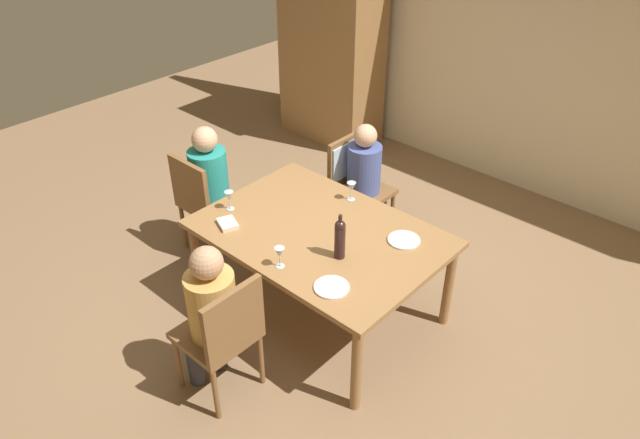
{
  "coord_description": "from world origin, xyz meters",
  "views": [
    {
      "loc": [
        2.28,
        -2.53,
        3.15
      ],
      "look_at": [
        0.0,
        0.0,
        0.84
      ],
      "focal_mm": 33.45,
      "sensor_mm": 36.0,
      "label": 1
    }
  ],
  "objects_px": {
    "armoire_cabinet": "(332,43)",
    "dinner_plate_host": "(332,287)",
    "wine_glass_near_left": "(229,197)",
    "chair_near": "(224,332)",
    "chair_far_left": "(352,174)",
    "person_man_guest": "(366,175)",
    "person_man_bearded": "(212,180)",
    "wine_glass_near_right": "(351,188)",
    "dinner_plate_guest_left": "(404,240)",
    "chair_left_end": "(203,199)",
    "person_woman_host": "(210,309)",
    "handbag": "(393,241)",
    "wine_glass_centre": "(280,253)",
    "dining_table": "(320,240)",
    "wine_bottle_tall_green": "(340,238)"
  },
  "relations": [
    {
      "from": "armoire_cabinet",
      "to": "chair_near",
      "type": "bearing_deg",
      "value": -58.51
    },
    {
      "from": "armoire_cabinet",
      "to": "wine_bottle_tall_green",
      "type": "height_order",
      "value": "armoire_cabinet"
    },
    {
      "from": "chair_near",
      "to": "armoire_cabinet",
      "type": "bearing_deg",
      "value": 31.49
    },
    {
      "from": "dining_table",
      "to": "dinner_plate_host",
      "type": "bearing_deg",
      "value": -41.21
    },
    {
      "from": "person_man_bearded",
      "to": "wine_glass_near_left",
      "type": "bearing_deg",
      "value": -25.5
    },
    {
      "from": "armoire_cabinet",
      "to": "person_woman_host",
      "type": "distance_m",
      "value": 3.86
    },
    {
      "from": "person_man_bearded",
      "to": "wine_glass_centre",
      "type": "xyz_separation_m",
      "value": [
        1.3,
        -0.49,
        0.18
      ]
    },
    {
      "from": "armoire_cabinet",
      "to": "person_man_bearded",
      "type": "relative_size",
      "value": 1.9
    },
    {
      "from": "wine_glass_near_left",
      "to": "chair_near",
      "type": "bearing_deg",
      "value": -43.86
    },
    {
      "from": "wine_bottle_tall_green",
      "to": "dinner_plate_host",
      "type": "height_order",
      "value": "wine_bottle_tall_green"
    },
    {
      "from": "armoire_cabinet",
      "to": "dinner_plate_host",
      "type": "relative_size",
      "value": 9.79
    },
    {
      "from": "person_man_guest",
      "to": "dinner_plate_guest_left",
      "type": "bearing_deg",
      "value": 51.87
    },
    {
      "from": "person_woman_host",
      "to": "handbag",
      "type": "height_order",
      "value": "person_woman_host"
    },
    {
      "from": "chair_far_left",
      "to": "dinner_plate_guest_left",
      "type": "height_order",
      "value": "chair_far_left"
    },
    {
      "from": "person_man_bearded",
      "to": "wine_glass_near_left",
      "type": "xyz_separation_m",
      "value": [
        0.54,
        -0.26,
        0.18
      ]
    },
    {
      "from": "person_man_bearded",
      "to": "dinner_plate_guest_left",
      "type": "xyz_separation_m",
      "value": [
        1.73,
        0.27,
        0.08
      ]
    },
    {
      "from": "person_man_bearded",
      "to": "handbag",
      "type": "height_order",
      "value": "person_man_bearded"
    },
    {
      "from": "person_man_guest",
      "to": "wine_glass_near_left",
      "type": "height_order",
      "value": "person_man_guest"
    },
    {
      "from": "dinner_plate_host",
      "to": "handbag",
      "type": "distance_m",
      "value": 1.59
    },
    {
      "from": "dinner_plate_host",
      "to": "armoire_cabinet",
      "type": "bearing_deg",
      "value": 131.21
    },
    {
      "from": "chair_near",
      "to": "chair_far_left",
      "type": "relative_size",
      "value": 1.0
    },
    {
      "from": "chair_left_end",
      "to": "wine_bottle_tall_green",
      "type": "bearing_deg",
      "value": -1.57
    },
    {
      "from": "wine_glass_near_left",
      "to": "dinner_plate_guest_left",
      "type": "distance_m",
      "value": 1.31
    },
    {
      "from": "person_man_guest",
      "to": "wine_glass_near_left",
      "type": "bearing_deg",
      "value": -15.33
    },
    {
      "from": "chair_far_left",
      "to": "chair_near",
      "type": "bearing_deg",
      "value": 16.89
    },
    {
      "from": "wine_glass_near_right",
      "to": "armoire_cabinet",
      "type": "bearing_deg",
      "value": 134.44
    },
    {
      "from": "chair_near",
      "to": "chair_left_end",
      "type": "bearing_deg",
      "value": 55.95
    },
    {
      "from": "wine_bottle_tall_green",
      "to": "dinner_plate_guest_left",
      "type": "bearing_deg",
      "value": 63.51
    },
    {
      "from": "chair_near",
      "to": "wine_glass_centre",
      "type": "height_order",
      "value": "chair_near"
    },
    {
      "from": "dining_table",
      "to": "wine_glass_centre",
      "type": "height_order",
      "value": "wine_glass_centre"
    },
    {
      "from": "wine_glass_near_left",
      "to": "dinner_plate_guest_left",
      "type": "xyz_separation_m",
      "value": [
        1.19,
        0.53,
        -0.1
      ]
    },
    {
      "from": "chair_far_left",
      "to": "wine_bottle_tall_green",
      "type": "bearing_deg",
      "value": 35.75
    },
    {
      "from": "armoire_cabinet",
      "to": "person_man_guest",
      "type": "distance_m",
      "value": 2.15
    },
    {
      "from": "person_man_guest",
      "to": "wine_glass_centre",
      "type": "xyz_separation_m",
      "value": [
        0.43,
        -1.44,
        0.21
      ]
    },
    {
      "from": "chair_far_left",
      "to": "dinner_plate_host",
      "type": "relative_size",
      "value": 4.13
    },
    {
      "from": "wine_glass_centre",
      "to": "handbag",
      "type": "height_order",
      "value": "wine_glass_centre"
    },
    {
      "from": "person_man_guest",
      "to": "person_woman_host",
      "type": "bearing_deg",
      "value": 9.59
    },
    {
      "from": "chair_far_left",
      "to": "person_man_bearded",
      "type": "distance_m",
      "value": 1.19
    },
    {
      "from": "dining_table",
      "to": "person_man_guest",
      "type": "distance_m",
      "value": 1.04
    },
    {
      "from": "chair_left_end",
      "to": "dinner_plate_guest_left",
      "type": "height_order",
      "value": "chair_left_end"
    },
    {
      "from": "chair_left_end",
      "to": "dinner_plate_guest_left",
      "type": "xyz_separation_m",
      "value": [
        1.73,
        0.39,
        0.21
      ]
    },
    {
      "from": "armoire_cabinet",
      "to": "wine_bottle_tall_green",
      "type": "xyz_separation_m",
      "value": [
        2.23,
        -2.47,
        -0.21
      ]
    },
    {
      "from": "armoire_cabinet",
      "to": "wine_glass_near_left",
      "type": "xyz_separation_m",
      "value": [
        1.26,
        -2.58,
        -0.25
      ]
    },
    {
      "from": "dining_table",
      "to": "wine_glass_near_left",
      "type": "relative_size",
      "value": 11.34
    },
    {
      "from": "dinner_plate_host",
      "to": "person_man_guest",
      "type": "bearing_deg",
      "value": 120.63
    },
    {
      "from": "person_woman_host",
      "to": "wine_bottle_tall_green",
      "type": "distance_m",
      "value": 0.93
    },
    {
      "from": "chair_left_end",
      "to": "dinner_plate_guest_left",
      "type": "relative_size",
      "value": 4.09
    },
    {
      "from": "dinner_plate_host",
      "to": "handbag",
      "type": "bearing_deg",
      "value": 109.62
    },
    {
      "from": "handbag",
      "to": "person_man_bearded",
      "type": "bearing_deg",
      "value": -141.57
    },
    {
      "from": "chair_far_left",
      "to": "wine_glass_near_right",
      "type": "bearing_deg",
      "value": 38.24
    }
  ]
}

